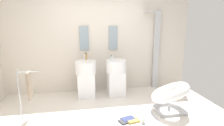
% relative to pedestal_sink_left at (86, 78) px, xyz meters
% --- Properties ---
extents(ground_plane, '(4.80, 3.60, 0.04)m').
position_rel_pedestal_sink_left_xyz_m(ground_plane, '(0.37, -1.18, -0.50)').
color(ground_plane, silver).
extents(rear_partition, '(4.80, 0.10, 2.60)m').
position_rel_pedestal_sink_left_xyz_m(rear_partition, '(0.37, 0.47, 0.82)').
color(rear_partition, beige).
rests_on(rear_partition, ground_plane).
extents(pedestal_sink_left, '(0.49, 0.49, 0.98)m').
position_rel_pedestal_sink_left_xyz_m(pedestal_sink_left, '(0.00, 0.00, 0.00)').
color(pedestal_sink_left, white).
rests_on(pedestal_sink_left, ground_plane).
extents(pedestal_sink_right, '(0.49, 0.49, 0.98)m').
position_rel_pedestal_sink_left_xyz_m(pedestal_sink_right, '(0.73, 0.00, 0.00)').
color(pedestal_sink_right, white).
rests_on(pedestal_sink_right, ground_plane).
extents(vanity_mirror_left, '(0.22, 0.03, 0.60)m').
position_rel_pedestal_sink_left_xyz_m(vanity_mirror_left, '(0.00, 0.40, 0.90)').
color(vanity_mirror_left, '#8C9EA8').
extents(vanity_mirror_right, '(0.22, 0.03, 0.60)m').
position_rel_pedestal_sink_left_xyz_m(vanity_mirror_right, '(0.73, 0.40, 0.90)').
color(vanity_mirror_right, '#8C9EA8').
extents(shower_column, '(0.49, 0.24, 2.05)m').
position_rel_pedestal_sink_left_xyz_m(shower_column, '(1.88, 0.35, 0.60)').
color(shower_column, '#B7BABF').
rests_on(shower_column, ground_plane).
extents(lounge_chair, '(1.08, 1.08, 0.65)m').
position_rel_pedestal_sink_left_xyz_m(lounge_chair, '(1.61, -1.05, -0.13)').
color(lounge_chair, '#B7BABF').
rests_on(lounge_chair, ground_plane).
extents(towel_rack, '(0.37, 0.22, 0.95)m').
position_rel_pedestal_sink_left_xyz_m(towel_rack, '(-1.07, -0.87, 0.15)').
color(towel_rack, '#B7BABF').
rests_on(towel_rack, ground_plane).
extents(area_rug, '(1.09, 0.89, 0.01)m').
position_rel_pedestal_sink_left_xyz_m(area_rug, '(0.71, -1.38, -0.47)').
color(area_rug, '#B2B2B7').
rests_on(area_rug, ground_plane).
extents(magazine_charcoal, '(0.28, 0.24, 0.02)m').
position_rel_pedestal_sink_left_xyz_m(magazine_charcoal, '(0.64, -1.31, -0.46)').
color(magazine_charcoal, '#38383D').
rests_on(magazine_charcoal, area_rug).
extents(magazine_ochre, '(0.26, 0.22, 0.03)m').
position_rel_pedestal_sink_left_xyz_m(magazine_ochre, '(0.77, -1.32, -0.45)').
color(magazine_ochre, gold).
rests_on(magazine_ochre, area_rug).
extents(magazine_navy, '(0.28, 0.22, 0.03)m').
position_rel_pedestal_sink_left_xyz_m(magazine_navy, '(0.70, -1.26, -0.45)').
color(magazine_navy, navy).
rests_on(magazine_navy, area_rug).
extents(coffee_mug, '(0.07, 0.07, 0.10)m').
position_rel_pedestal_sink_left_xyz_m(coffee_mug, '(0.95, -1.42, -0.42)').
color(coffee_mug, white).
rests_on(coffee_mug, area_rug).
extents(soap_bottle_white, '(0.06, 0.06, 0.18)m').
position_rel_pedestal_sink_left_xyz_m(soap_bottle_white, '(0.00, 0.17, 0.48)').
color(soap_bottle_white, white).
rests_on(soap_bottle_white, pedestal_sink_left).
extents(soap_bottle_clear, '(0.04, 0.04, 0.13)m').
position_rel_pedestal_sink_left_xyz_m(soap_bottle_clear, '(0.61, -0.02, 0.45)').
color(soap_bottle_clear, silver).
rests_on(soap_bottle_clear, pedestal_sink_right).
extents(soap_bottle_amber, '(0.04, 0.04, 0.17)m').
position_rel_pedestal_sink_left_xyz_m(soap_bottle_amber, '(0.02, 0.14, 0.48)').
color(soap_bottle_amber, '#C68C38').
rests_on(soap_bottle_amber, pedestal_sink_left).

